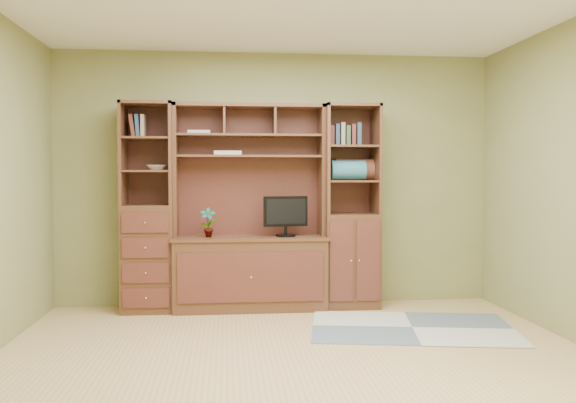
{
  "coord_description": "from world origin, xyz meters",
  "views": [
    {
      "loc": [
        -0.51,
        -4.32,
        1.34
      ],
      "look_at": [
        0.05,
        1.2,
        1.1
      ],
      "focal_mm": 38.0,
      "sensor_mm": 36.0,
      "label": 1
    }
  ],
  "objects": [
    {
      "name": "bowl",
      "position": [
        -1.19,
        1.77,
        1.41
      ],
      "size": [
        0.2,
        0.2,
        0.05
      ],
      "primitive_type": "imported",
      "color": "beige",
      "rests_on": "left_tower"
    },
    {
      "name": "right_tower",
      "position": [
        0.75,
        1.77,
        1.02
      ],
      "size": [
        0.55,
        0.45,
        2.05
      ],
      "primitive_type": "cube",
      "color": "#4E2D1B",
      "rests_on": "ground"
    },
    {
      "name": "orchid",
      "position": [
        -0.69,
        1.7,
        0.88
      ],
      "size": [
        0.15,
        0.1,
        0.29
      ],
      "primitive_type": "imported",
      "color": "#9F5036",
      "rests_on": "center_hutch"
    },
    {
      "name": "blanket_teal",
      "position": [
        0.71,
        1.73,
        1.39
      ],
      "size": [
        0.34,
        0.2,
        0.2
      ],
      "primitive_type": "cube",
      "color": "#2E6879",
      "rests_on": "right_tower"
    },
    {
      "name": "left_tower",
      "position": [
        -1.28,
        1.77,
        1.02
      ],
      "size": [
        0.5,
        0.45,
        2.05
      ],
      "primitive_type": "cube",
      "color": "#4E2D1B",
      "rests_on": "ground"
    },
    {
      "name": "rug",
      "position": [
        1.1,
        0.82,
        0.01
      ],
      "size": [
        1.91,
        1.44,
        0.01
      ],
      "primitive_type": "cube",
      "rotation": [
        0.0,
        0.0,
        -0.17
      ],
      "color": "#919696",
      "rests_on": "ground"
    },
    {
      "name": "monitor",
      "position": [
        0.07,
        1.7,
        1.01
      ],
      "size": [
        0.48,
        0.28,
        0.55
      ],
      "primitive_type": "cube",
      "rotation": [
        0.0,
        0.0,
        0.19
      ],
      "color": "black",
      "rests_on": "center_hutch"
    },
    {
      "name": "blanket_red",
      "position": [
        0.8,
        1.85,
        1.4
      ],
      "size": [
        0.4,
        0.22,
        0.22
      ],
      "primitive_type": "cube",
      "color": "brown",
      "rests_on": "right_tower"
    },
    {
      "name": "magazines",
      "position": [
        -0.5,
        1.82,
        1.56
      ],
      "size": [
        0.27,
        0.2,
        0.04
      ],
      "primitive_type": "cube",
      "color": "#B7A99C",
      "rests_on": "center_hutch"
    },
    {
      "name": "room",
      "position": [
        0.0,
        0.0,
        1.3
      ],
      "size": [
        4.6,
        4.1,
        2.64
      ],
      "color": "tan",
      "rests_on": "ground"
    },
    {
      "name": "center_hutch",
      "position": [
        -0.28,
        1.73,
        1.02
      ],
      "size": [
        1.54,
        0.53,
        2.05
      ],
      "primitive_type": "cube",
      "color": "#4E2D1B",
      "rests_on": "ground"
    }
  ]
}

